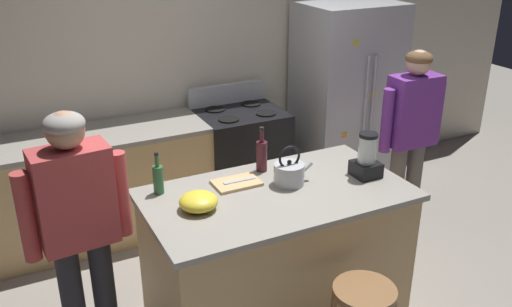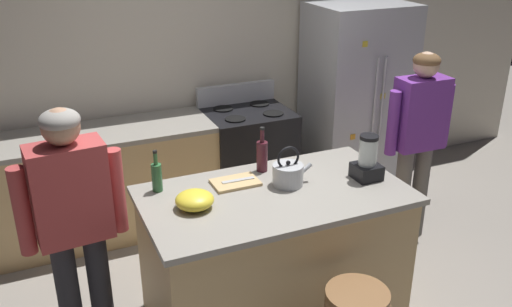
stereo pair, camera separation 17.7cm
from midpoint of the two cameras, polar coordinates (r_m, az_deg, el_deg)
The scene contains 14 objects.
back_wall at distance 5.08m, azimuth -6.57°, elevation 9.50°, with size 8.00×0.10×2.70m, color beige.
kitchen_island at distance 3.75m, azimuth 3.24°, elevation -10.36°, with size 1.68×0.93×0.93m.
back_counter_run at distance 4.84m, azimuth -13.72°, elevation -2.89°, with size 2.00×0.64×0.93m.
refrigerator at distance 5.48m, azimuth 11.10°, elevation 5.44°, with size 0.90×0.73×1.82m.
stove_range at distance 5.13m, azimuth 0.16°, elevation -0.51°, with size 0.76×0.65×1.11m.
person_by_island_left at distance 3.21m, azimuth -16.68°, elevation -6.55°, with size 0.60×0.25×1.64m.
person_by_sink_right at distance 4.63m, azimuth 17.38°, elevation 2.26°, with size 0.59×0.23×1.60m.
blender_appliance at distance 3.73m, azimuth 12.70°, elevation -0.74°, with size 0.17×0.17×0.30m.
bottle_olive_oil at distance 3.52m, azimuth -8.75°, elevation -2.34°, with size 0.07×0.07×0.28m.
bottle_wine at distance 3.76m, azimuth 1.97°, elevation -0.17°, with size 0.08×0.08×0.32m.
mixing_bowl at distance 3.32m, azimuth -4.81°, elevation -4.80°, with size 0.23×0.23×0.10m, color yellow.
tea_kettle at distance 3.58m, azimuth 4.74°, elevation -2.09°, with size 0.28×0.20×0.27m.
cutting_board at distance 3.61m, azimuth -0.73°, elevation -3.01°, with size 0.30×0.20×0.02m, color tan.
chef_knife at distance 3.61m, azimuth -0.44°, elevation -2.77°, with size 0.22×0.03×0.01m, color #B7BABF.
Camera 2 is at (-1.36, -2.81, 2.53)m, focal length 38.95 mm.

